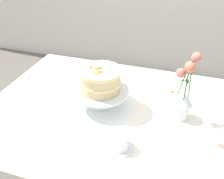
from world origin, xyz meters
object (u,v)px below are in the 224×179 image
dining_table (118,126)px  layer_cake (100,80)px  flower_vase (184,95)px  cake_stand (101,92)px  teacup (120,143)px

dining_table → layer_cake: 0.27m
flower_vase → layer_cake: bearing=-176.4°
dining_table → cake_stand: 0.21m
dining_table → flower_vase: bearing=11.4°
cake_stand → layer_cake: bearing=-135.5°
cake_stand → teacup: size_ratio=2.35×
cake_stand → layer_cake: (-0.00, -0.00, 0.08)m
flower_vase → teacup: 0.38m
dining_table → cake_stand: bearing=161.5°
cake_stand → teacup: 0.32m
cake_stand → dining_table: bearing=-18.5°
layer_cake → teacup: (0.18, -0.26, -0.13)m
layer_cake → dining_table: bearing=-18.4°
flower_vase → teacup: (-0.23, -0.29, -0.10)m
flower_vase → teacup: flower_vase is taller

